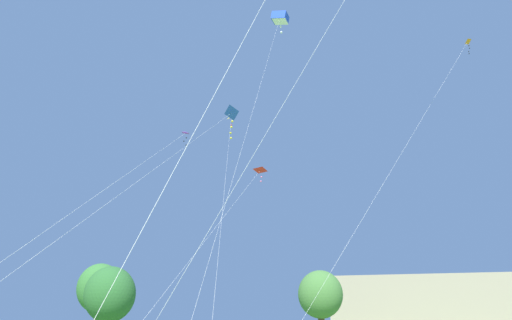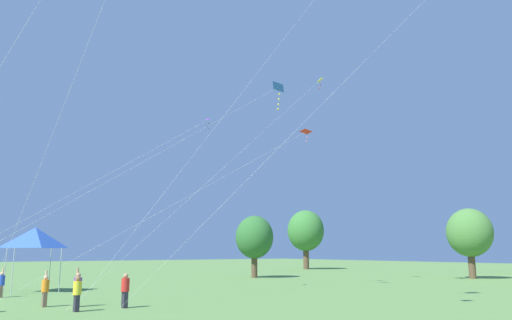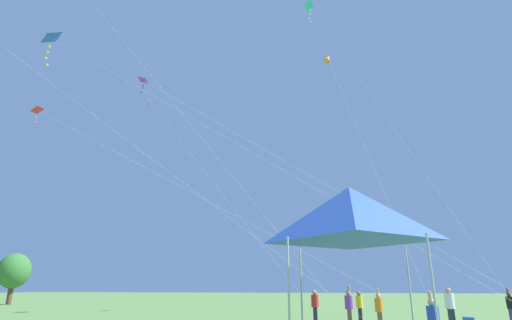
{
  "view_description": "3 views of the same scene",
  "coord_description": "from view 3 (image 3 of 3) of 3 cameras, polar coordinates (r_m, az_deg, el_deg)",
  "views": [
    {
      "loc": [
        12.07,
        -6.82,
        2.77
      ],
      "look_at": [
        4.77,
        15.37,
        9.96
      ],
      "focal_mm": 35.0,
      "sensor_mm": 36.0,
      "label": 1
    },
    {
      "loc": [
        31.66,
        -0.75,
        2.85
      ],
      "look_at": [
        8.22,
        15.59,
        8.04
      ],
      "focal_mm": 35.0,
      "sensor_mm": 36.0,
      "label": 2
    },
    {
      "loc": [
        -17.36,
        7.2,
        1.92
      ],
      "look_at": [
        7.26,
        12.18,
        9.88
      ],
      "focal_mm": 28.0,
      "sensor_mm": 36.0,
      "label": 3
    }
  ],
  "objects": [
    {
      "name": "tree_far_centre",
      "position": [
        53.25,
        -31.28,
        -13.4
      ],
      "size": [
        3.61,
        3.25,
        5.45
      ],
      "color": "brown",
      "rests_on": "ground"
    },
    {
      "name": "festival_tent",
      "position": [
        10.9,
        13.38,
        -7.52
      ],
      "size": [
        3.35,
        3.35,
        4.47
      ],
      "color": "#B7B7BC",
      "rests_on": "ground"
    },
    {
      "name": "person_yellow_shirt",
      "position": [
        24.19,
        14.58,
        -19.5
      ],
      "size": [
        0.39,
        0.39,
        1.64
      ],
      "rotation": [
        0.0,
        0.0,
        3.14
      ],
      "color": "#282833",
      "rests_on": "ground"
    },
    {
      "name": "person_black_shirt",
      "position": [
        26.79,
        32.6,
        -17.16
      ],
      "size": [
        0.38,
        0.38,
        1.86
      ],
      "rotation": [
        0.0,
        0.0,
        2.68
      ],
      "color": "#473860",
      "rests_on": "ground"
    },
    {
      "name": "person_white_shirt",
      "position": [
        22.85,
        26.0,
        -18.23
      ],
      "size": [
        0.44,
        0.44,
        1.84
      ],
      "rotation": [
        0.0,
        0.0,
        5.7
      ],
      "color": "#282833",
      "rests_on": "ground"
    },
    {
      "name": "person_orange_shirt",
      "position": [
        21.23,
        17.18,
        -19.65
      ],
      "size": [
        0.37,
        0.37,
        1.82
      ],
      "rotation": [
        0.0,
        0.0,
        2.92
      ],
      "color": "brown",
      "rests_on": "ground"
    },
    {
      "name": "person_purple_shirt",
      "position": [
        22.03,
        13.14,
        -19.67
      ],
      "size": [
        0.4,
        0.4,
        1.97
      ],
      "rotation": [
        0.0,
        0.0,
        2.89
      ],
      "color": "brown",
      "rests_on": "ground"
    },
    {
      "name": "person_red_shirt",
      "position": [
        24.0,
        8.43,
        -19.79
      ],
      "size": [
        0.4,
        0.4,
        1.71
      ],
      "rotation": [
        0.0,
        0.0,
        5.5
      ],
      "color": "#282833",
      "rests_on": "ground"
    },
    {
      "name": "kite_orange_diamond_0",
      "position": [
        40.3,
        10.26,
        14.03
      ],
      "size": [
        12.41,
        5.15,
        23.4
      ],
      "color": "silver",
      "rests_on": "ground"
    },
    {
      "name": "kite_purple_delta_1",
      "position": [
        21.97,
        -13.57,
        9.7
      ],
      "size": [
        2.08,
        19.56,
        12.58
      ],
      "color": "silver",
      "rests_on": "ground"
    },
    {
      "name": "kite_cyan_delta_3",
      "position": [
        40.68,
        7.8,
        20.73
      ],
      "size": [
        7.87,
        11.38,
        27.71
      ],
      "color": "silver",
      "rests_on": "ground"
    },
    {
      "name": "kite_blue_delta_4",
      "position": [
        27.68,
        -27.05,
        15.02
      ],
      "size": [
        1.98,
        25.68,
        16.58
      ],
      "color": "silver",
      "rests_on": "ground"
    },
    {
      "name": "kite_red_delta_5",
      "position": [
        27.91,
        -28.35,
        6.03
      ],
      "size": [
        3.0,
        23.0,
        12.5
      ],
      "color": "silver",
      "rests_on": "ground"
    },
    {
      "name": "kite_orange_delta_6",
      "position": [
        40.69,
        -14.31,
        7.26
      ],
      "size": [
        9.6,
        16.97,
        19.97
      ],
      "color": "silver",
      "rests_on": "ground"
    }
  ]
}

